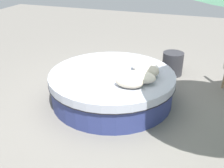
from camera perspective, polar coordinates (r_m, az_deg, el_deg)
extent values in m
plane|color=gray|center=(4.97, 0.00, -3.39)|extent=(16.00, 16.00, 0.00)
cylinder|color=navy|center=(4.87, 0.00, -1.34)|extent=(2.19, 2.19, 0.40)
cylinder|color=black|center=(4.78, 0.00, 0.79)|extent=(2.26, 2.26, 0.02)
cylinder|color=#B2B7C6|center=(4.75, 0.00, 1.58)|extent=(2.25, 2.25, 0.14)
ellipsoid|color=beige|center=(4.20, 3.73, 0.46)|extent=(0.46, 0.29, 0.18)
ellipsoid|color=silver|center=(4.38, 5.89, 1.54)|extent=(0.55, 0.33, 0.19)
ellipsoid|color=beige|center=(4.58, 7.44, 2.80)|extent=(0.43, 0.31, 0.22)
ellipsoid|color=white|center=(4.83, 7.14, 3.65)|extent=(0.50, 0.33, 0.14)
cylinder|color=#997A56|center=(5.76, 22.95, 1.11)|extent=(0.04, 0.04, 0.42)
cylinder|color=#333338|center=(6.06, 12.89, 4.31)|extent=(0.45, 0.45, 0.51)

